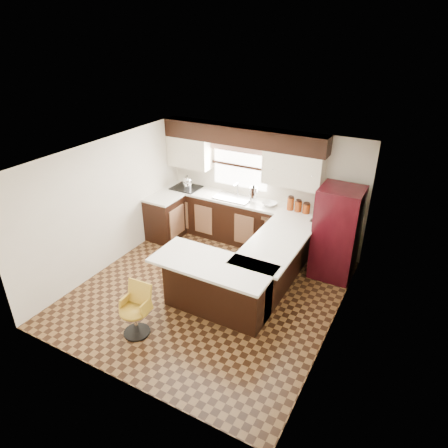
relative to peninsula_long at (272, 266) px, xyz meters
The scene contains 30 objects.
floor 1.18m from the peninsula_long, 145.22° to the right, with size 4.40×4.40×0.00m, color #49301A.
ceiling 2.24m from the peninsula_long, 145.22° to the right, with size 4.40×4.40×0.00m, color silver.
wall_back 1.96m from the peninsula_long, 119.74° to the left, with size 4.40×4.40×0.00m, color beige.
wall_front 3.06m from the peninsula_long, 107.67° to the right, with size 4.40×4.40×0.00m, color beige.
wall_left 3.15m from the peninsula_long, 168.23° to the right, with size 4.40×4.40×0.00m, color beige.
wall_right 1.55m from the peninsula_long, 27.51° to the right, with size 4.40×4.40×0.00m, color beige.
base_cab_back 1.86m from the peninsula_long, 136.64° to the left, with size 3.30×0.60×0.90m, color black.
base_cab_left 2.77m from the peninsula_long, 166.97° to the left, with size 0.60×0.70×0.90m, color black.
counter_back 1.92m from the peninsula_long, 136.64° to the left, with size 3.30×0.60×0.04m, color silver.
counter_left 2.81m from the peninsula_long, 166.97° to the left, with size 0.60×0.70×0.04m, color silver.
soffit 2.60m from the peninsula_long, 132.88° to the left, with size 3.40×0.35×0.36m, color black.
upper_cab_left 3.15m from the peninsula_long, 150.95° to the left, with size 0.94×0.35×0.64m, color beige.
upper_cab_right 1.90m from the peninsula_long, 98.93° to the left, with size 1.14×0.35×0.64m, color beige.
window_pane 2.36m from the peninsula_long, 132.00° to the left, with size 1.20×0.02×0.90m, color white.
valance 2.54m from the peninsula_long, 132.74° to the left, with size 1.30×0.06×0.18m, color #D19B93.
sink 1.95m from the peninsula_long, 138.13° to the left, with size 0.75×0.45×0.03m, color #B2B2B7.
dishwasher 1.05m from the peninsula_long, 109.47° to the left, with size 0.58×0.03×0.78m, color black.
cooktop 2.89m from the peninsula_long, 153.80° to the left, with size 0.58×0.50×0.03m, color black.
peninsula_long is the anchor object (origin of this frame).
peninsula_return 1.11m from the peninsula_long, 118.30° to the right, with size 1.65×0.60×0.90m, color black.
counter_pen_long 0.48m from the peninsula_long, ahead, with size 0.84×1.95×0.04m, color silver.
counter_pen_return 1.29m from the peninsula_long, 117.10° to the right, with size 1.89×0.84×0.04m, color silver.
refrigerator 1.32m from the peninsula_long, 49.47° to the left, with size 0.73×0.70×1.70m, color #33080E.
bar_chair 2.41m from the peninsula_long, 122.96° to the right, with size 0.44×0.44×0.82m, color gold, non-canonical shape.
kettle 2.88m from the peninsula_long, 153.45° to the left, with size 0.20×0.20×0.27m, color silver, non-canonical shape.
percolator 1.73m from the peninsula_long, 126.95° to the left, with size 0.15×0.15×0.32m, color silver.
mixing_bowl 1.51m from the peninsula_long, 115.28° to the left, with size 0.28×0.28×0.07m, color white.
canister_large 1.45m from the peninsula_long, 98.16° to the left, with size 0.13×0.13×0.24m, color maroon.
canister_med 1.43m from the peninsula_long, 91.30° to the left, with size 0.13×0.13×0.20m, color maroon.
canister_small 1.43m from the peninsula_long, 84.13° to the left, with size 0.14×0.14×0.18m, color maroon.
Camera 1 is at (2.95, -4.81, 4.19)m, focal length 32.00 mm.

